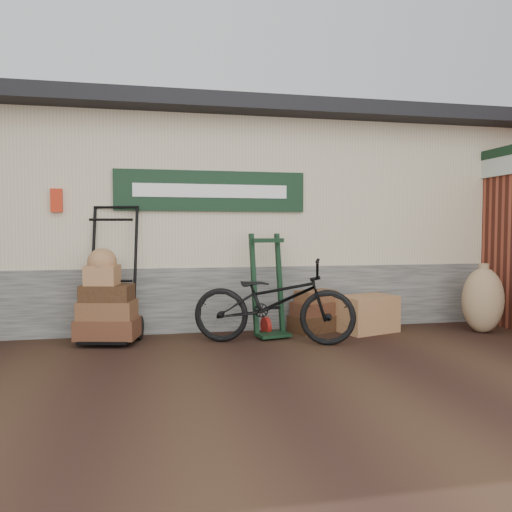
{
  "coord_description": "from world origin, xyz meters",
  "views": [
    {
      "loc": [
        -1.08,
        -5.86,
        1.42
      ],
      "look_at": [
        0.31,
        0.9,
        1.06
      ],
      "focal_mm": 35.0,
      "sensor_mm": 36.0,
      "label": 1
    }
  ],
  "objects": [
    {
      "name": "ground",
      "position": [
        0.0,
        0.0,
        0.0
      ],
      "size": [
        80.0,
        80.0,
        0.0
      ],
      "primitive_type": "plane",
      "color": "black",
      "rests_on": "ground"
    },
    {
      "name": "burlap_sack_left",
      "position": [
        3.37,
        0.2,
        0.45
      ],
      "size": [
        0.64,
        0.57,
        0.9
      ],
      "primitive_type": "ellipsoid",
      "rotation": [
        0.0,
        0.0,
        -0.2
      ],
      "color": "brown",
      "rests_on": "ground"
    },
    {
      "name": "station_building",
      "position": [
        -0.01,
        2.74,
        1.61
      ],
      "size": [
        14.4,
        4.1,
        3.2
      ],
      "color": "#4C4C47",
      "rests_on": "ground"
    },
    {
      "name": "bicycle",
      "position": [
        0.38,
        0.15,
        0.59
      ],
      "size": [
        1.34,
        2.15,
        1.18
      ],
      "primitive_type": "imported",
      "rotation": [
        0.0,
        0.0,
        1.23
      ],
      "color": "black",
      "rests_on": "ground"
    },
    {
      "name": "porter_trolley",
      "position": [
        -1.61,
        0.71,
        0.89
      ],
      "size": [
        1.01,
        0.84,
        1.77
      ],
      "primitive_type": null,
      "rotation": [
        0.0,
        0.0,
        -0.22
      ],
      "color": "black",
      "rests_on": "ground"
    },
    {
      "name": "green_barrow",
      "position": [
        0.41,
        0.57,
        0.68
      ],
      "size": [
        0.57,
        0.51,
        1.37
      ],
      "primitive_type": null,
      "rotation": [
        0.0,
        0.0,
        0.21
      ],
      "color": "black",
      "rests_on": "ground"
    },
    {
      "name": "wicker_hamper",
      "position": [
        1.83,
        0.58,
        0.25
      ],
      "size": [
        0.89,
        0.72,
        0.5
      ],
      "primitive_type": "cube",
      "rotation": [
        0.0,
        0.0,
        0.31
      ],
      "color": "#925E3A",
      "rests_on": "ground"
    },
    {
      "name": "suitcase_stack",
      "position": [
        1.11,
        0.75,
        0.29
      ],
      "size": [
        0.77,
        0.63,
        0.58
      ],
      "primitive_type": null,
      "rotation": [
        0.0,
        0.0,
        0.39
      ],
      "color": "#341C10",
      "rests_on": "ground"
    }
  ]
}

